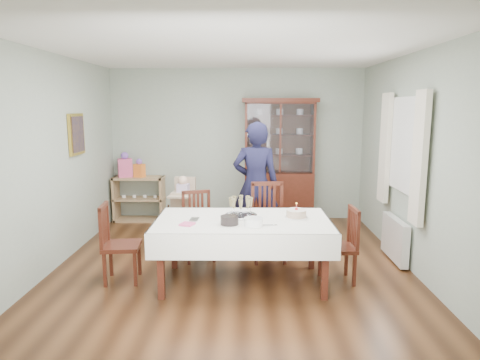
{
  "coord_description": "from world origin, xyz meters",
  "views": [
    {
      "loc": [
        0.19,
        -5.2,
        2.04
      ],
      "look_at": [
        0.1,
        0.2,
        1.11
      ],
      "focal_mm": 32.0,
      "sensor_mm": 36.0,
      "label": 1
    }
  ],
  "objects_px": {
    "sideboard": "(139,199)",
    "champagne_tray": "(241,210)",
    "chair_end_left": "(121,258)",
    "gift_bag_pink": "(125,166)",
    "gift_bag_orange": "(139,169)",
    "birthday_cake": "(296,214)",
    "dining_table": "(243,251)",
    "chair_far_left": "(199,239)",
    "chair_end_right": "(338,259)",
    "chair_far_right": "(269,237)",
    "woman": "(256,184)",
    "high_chair": "(184,215)",
    "china_cabinet": "(279,159)"
  },
  "relations": [
    {
      "from": "sideboard",
      "to": "champagne_tray",
      "type": "height_order",
      "value": "champagne_tray"
    },
    {
      "from": "chair_end_left",
      "to": "gift_bag_pink",
      "type": "distance_m",
      "value": 2.87
    },
    {
      "from": "sideboard",
      "to": "gift_bag_orange",
      "type": "distance_m",
      "value": 0.55
    },
    {
      "from": "chair_end_left",
      "to": "birthday_cake",
      "type": "xyz_separation_m",
      "value": [
        2.05,
        0.04,
        0.53
      ]
    },
    {
      "from": "birthday_cake",
      "to": "sideboard",
      "type": "bearing_deg",
      "value": 133.21
    },
    {
      "from": "dining_table",
      "to": "birthday_cake",
      "type": "height_order",
      "value": "birthday_cake"
    },
    {
      "from": "chair_far_left",
      "to": "chair_end_right",
      "type": "bearing_deg",
      "value": -39.35
    },
    {
      "from": "birthday_cake",
      "to": "chair_far_right",
      "type": "bearing_deg",
      "value": 111.33
    },
    {
      "from": "woman",
      "to": "birthday_cake",
      "type": "bearing_deg",
      "value": 108.27
    },
    {
      "from": "high_chair",
      "to": "sideboard",
      "type": "bearing_deg",
      "value": 138.0
    },
    {
      "from": "sideboard",
      "to": "chair_far_left",
      "type": "bearing_deg",
      "value": -56.56
    },
    {
      "from": "dining_table",
      "to": "champagne_tray",
      "type": "height_order",
      "value": "champagne_tray"
    },
    {
      "from": "chair_end_right",
      "to": "chair_far_right",
      "type": "bearing_deg",
      "value": -136.01
    },
    {
      "from": "sideboard",
      "to": "champagne_tray",
      "type": "xyz_separation_m",
      "value": [
        1.87,
        -2.6,
        0.43
      ]
    },
    {
      "from": "dining_table",
      "to": "sideboard",
      "type": "relative_size",
      "value": 2.23
    },
    {
      "from": "chair_far_left",
      "to": "champagne_tray",
      "type": "xyz_separation_m",
      "value": [
        0.58,
        -0.65,
        0.56
      ]
    },
    {
      "from": "sideboard",
      "to": "high_chair",
      "type": "height_order",
      "value": "high_chair"
    },
    {
      "from": "dining_table",
      "to": "woman",
      "type": "xyz_separation_m",
      "value": [
        0.17,
        1.39,
        0.53
      ]
    },
    {
      "from": "dining_table",
      "to": "champagne_tray",
      "type": "distance_m",
      "value": 0.47
    },
    {
      "from": "high_chair",
      "to": "champagne_tray",
      "type": "xyz_separation_m",
      "value": [
        0.9,
        -1.5,
        0.44
      ]
    },
    {
      "from": "dining_table",
      "to": "chair_far_right",
      "type": "bearing_deg",
      "value": 66.68
    },
    {
      "from": "chair_end_right",
      "to": "chair_far_left",
      "type": "bearing_deg",
      "value": -116.18
    },
    {
      "from": "woman",
      "to": "champagne_tray",
      "type": "relative_size",
      "value": 4.77
    },
    {
      "from": "dining_table",
      "to": "chair_far_left",
      "type": "height_order",
      "value": "chair_far_left"
    },
    {
      "from": "sideboard",
      "to": "birthday_cake",
      "type": "relative_size",
      "value": 3.36
    },
    {
      "from": "champagne_tray",
      "to": "birthday_cake",
      "type": "bearing_deg",
      "value": -6.1
    },
    {
      "from": "chair_far_right",
      "to": "birthday_cake",
      "type": "relative_size",
      "value": 3.82
    },
    {
      "from": "champagne_tray",
      "to": "birthday_cake",
      "type": "height_order",
      "value": "champagne_tray"
    },
    {
      "from": "chair_far_right",
      "to": "high_chair",
      "type": "height_order",
      "value": "chair_far_right"
    },
    {
      "from": "woman",
      "to": "champagne_tray",
      "type": "bearing_deg",
      "value": 80.71
    },
    {
      "from": "chair_end_right",
      "to": "gift_bag_orange",
      "type": "xyz_separation_m",
      "value": [
        -2.99,
        2.66,
        0.68
      ]
    },
    {
      "from": "woman",
      "to": "gift_bag_orange",
      "type": "height_order",
      "value": "woman"
    },
    {
      "from": "gift_bag_pink",
      "to": "chair_far_left",
      "type": "bearing_deg",
      "value": -51.92
    },
    {
      "from": "birthday_cake",
      "to": "woman",
      "type": "bearing_deg",
      "value": 108.53
    },
    {
      "from": "chair_far_right",
      "to": "chair_end_right",
      "type": "xyz_separation_m",
      "value": [
        0.79,
        -0.72,
        -0.04
      ]
    },
    {
      "from": "dining_table",
      "to": "gift_bag_pink",
      "type": "bearing_deg",
      "value": 127.89
    },
    {
      "from": "chair_far_right",
      "to": "birthday_cake",
      "type": "xyz_separation_m",
      "value": [
        0.28,
        -0.72,
        0.5
      ]
    },
    {
      "from": "chair_far_left",
      "to": "china_cabinet",
      "type": "bearing_deg",
      "value": 41.32
    },
    {
      "from": "high_chair",
      "to": "gift_bag_pink",
      "type": "distance_m",
      "value": 1.72
    },
    {
      "from": "chair_far_left",
      "to": "chair_end_right",
      "type": "distance_m",
      "value": 1.87
    },
    {
      "from": "chair_far_right",
      "to": "gift_bag_orange",
      "type": "distance_m",
      "value": 3.0
    },
    {
      "from": "chair_end_right",
      "to": "woman",
      "type": "xyz_separation_m",
      "value": [
        -0.95,
        1.33,
        0.65
      ]
    },
    {
      "from": "high_chair",
      "to": "gift_bag_orange",
      "type": "relative_size",
      "value": 3.03
    },
    {
      "from": "chair_far_left",
      "to": "champagne_tray",
      "type": "height_order",
      "value": "champagne_tray"
    },
    {
      "from": "chair_far_left",
      "to": "chair_end_right",
      "type": "xyz_separation_m",
      "value": [
        1.73,
        -0.73,
        -0.01
      ]
    },
    {
      "from": "chair_far_left",
      "to": "chair_end_left",
      "type": "xyz_separation_m",
      "value": [
        -0.83,
        -0.76,
        0.01
      ]
    },
    {
      "from": "dining_table",
      "to": "champagne_tray",
      "type": "relative_size",
      "value": 5.25
    },
    {
      "from": "chair_far_left",
      "to": "sideboard",
      "type": "bearing_deg",
      "value": 106.92
    },
    {
      "from": "champagne_tray",
      "to": "high_chair",
      "type": "bearing_deg",
      "value": 121.1
    },
    {
      "from": "woman",
      "to": "high_chair",
      "type": "distance_m",
      "value": 1.24
    }
  ]
}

